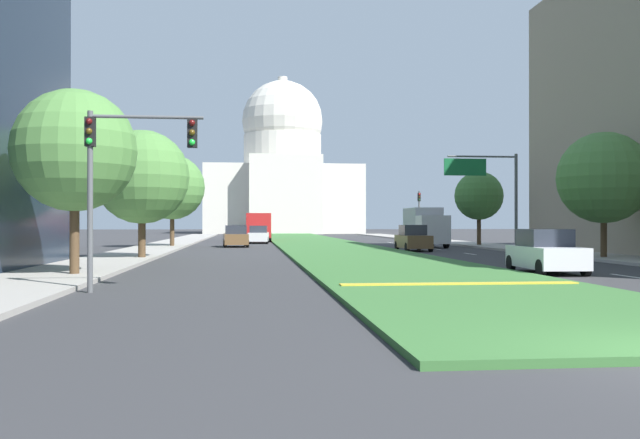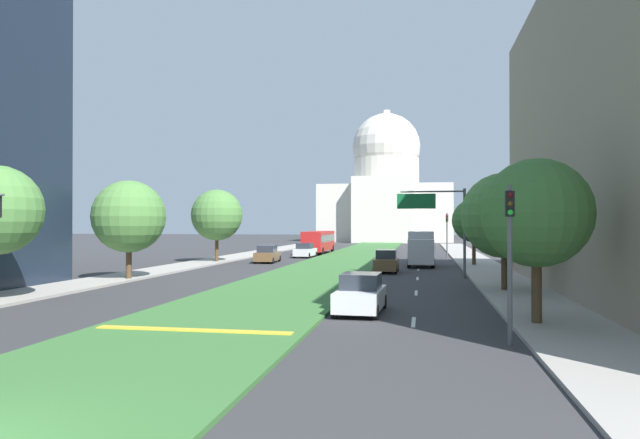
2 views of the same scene
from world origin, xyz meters
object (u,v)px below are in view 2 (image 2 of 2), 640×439
object	(u,v)px
capitol_building	(386,190)
overhead_guide_sign	(440,215)
city_bus	(319,240)
sedan_lead_stopped	(361,295)
traffic_light_far_right	(447,229)
street_tree_right_far	(474,221)
street_tree_right_near	(536,213)
sedan_very_far	(311,246)
box_truck_delivery	(421,248)
street_tree_left_mid	(129,217)
traffic_light_near_right	(510,243)
sedan_far_horizon	(305,251)
street_tree_left_far	(217,215)
sedan_distant	(267,254)
street_tree_right_mid	(504,216)
sedan_midblock	(386,262)

from	to	relation	value
capitol_building	overhead_guide_sign	world-z (taller)	capitol_building
city_bus	sedan_lead_stopped	bearing A→B (deg)	-77.41
traffic_light_far_right	street_tree_right_far	distance (m)	12.73
street_tree_right_near	sedan_very_far	xyz separation A→B (m)	(-19.80, 55.18, -3.55)
overhead_guide_sign	box_truck_delivery	size ratio (longest dim) A/B	1.02
street_tree_left_mid	sedan_very_far	world-z (taller)	street_tree_left_mid
traffic_light_near_right	sedan_far_horizon	size ratio (longest dim) A/B	1.21
street_tree_right_near	street_tree_left_far	bearing A→B (deg)	128.21
sedan_distant	city_bus	distance (m)	17.68
street_tree_left_mid	traffic_light_near_right	bearing A→B (deg)	-36.79
street_tree_right_near	street_tree_right_mid	bearing A→B (deg)	88.36
traffic_light_far_right	overhead_guide_sign	distance (m)	24.87
street_tree_right_near	sedan_very_far	size ratio (longest dim) A/B	1.36
traffic_light_near_right	street_tree_left_mid	xyz separation A→B (m)	(-22.89, 17.12, 1.12)
sedan_lead_stopped	street_tree_right_mid	bearing A→B (deg)	51.00
street_tree_left_far	box_truck_delivery	xyz separation A→B (m)	(20.36, -1.15, -3.14)
traffic_light_far_right	sedan_very_far	xyz separation A→B (m)	(-18.28, 11.26, -2.51)
sedan_midblock	box_truck_delivery	xyz separation A→B (m)	(2.76, 7.17, 0.83)
street_tree_right_near	street_tree_right_far	bearing A→B (deg)	89.28
street_tree_right_near	street_tree_left_far	xyz separation A→B (m)	(-24.81, 31.52, 0.46)
capitol_building	city_bus	bearing A→B (deg)	-95.60
traffic_light_far_right	street_tree_right_near	bearing A→B (deg)	-88.02
sedan_very_far	street_tree_right_near	bearing A→B (deg)	-70.26
street_tree_right_far	sedan_far_horizon	xyz separation A→B (m)	(-18.18, 10.26, -3.43)
sedan_midblock	sedan_very_far	world-z (taller)	sedan_midblock
box_truck_delivery	city_bus	size ratio (longest dim) A/B	0.58
sedan_lead_stopped	city_bus	distance (m)	49.22
traffic_light_near_right	traffic_light_far_right	distance (m)	47.63
street_tree_left_mid	capitol_building	bearing A→B (deg)	82.50
street_tree_left_mid	sedan_far_horizon	bearing A→B (deg)	76.79
traffic_light_far_right	sedan_far_horizon	xyz separation A→B (m)	(-16.27, -2.28, -2.52)
street_tree_right_mid	street_tree_right_far	xyz separation A→B (m)	(0.07, 20.27, -0.19)
street_tree_right_far	city_bus	bearing A→B (deg)	134.11
sedan_very_far	street_tree_left_mid	bearing A→B (deg)	-96.30
capitol_building	overhead_guide_sign	distance (m)	86.46
sedan_midblock	sedan_very_far	distance (m)	34.37
overhead_guide_sign	sedan_very_far	world-z (taller)	overhead_guide_sign
sedan_lead_stopped	box_truck_delivery	size ratio (longest dim) A/B	0.66
sedan_far_horizon	sedan_very_far	size ratio (longest dim) A/B	0.90
street_tree_left_mid	sedan_midblock	bearing A→B (deg)	29.66
street_tree_left_mid	street_tree_left_far	world-z (taller)	street_tree_left_far
street_tree_left_far	sedan_very_far	xyz separation A→B (m)	(5.01, 23.66, -4.01)
traffic_light_far_right	sedan_lead_stopped	distance (m)	42.30
street_tree_right_mid	sedan_midblock	bearing A→B (deg)	121.89
sedan_lead_stopped	sedan_far_horizon	world-z (taller)	sedan_lead_stopped
traffic_light_near_right	sedan_lead_stopped	size ratio (longest dim) A/B	1.24
street_tree_right_mid	box_truck_delivery	distance (m)	20.04
street_tree_left_far	street_tree_right_far	xyz separation A→B (m)	(25.21, -0.15, -0.59)
sedan_far_horizon	city_bus	world-z (taller)	city_bus
street_tree_right_near	sedan_lead_stopped	bearing A→B (deg)	163.73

